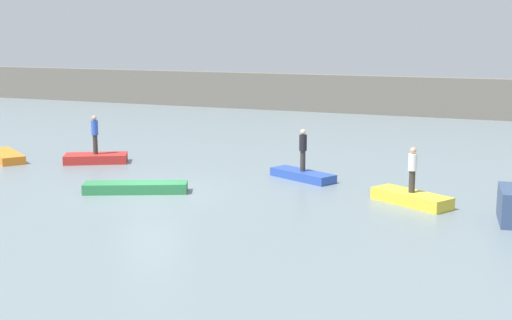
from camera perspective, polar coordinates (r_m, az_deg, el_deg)
ground_plane at (r=27.19m, az=-8.57°, el=-2.72°), size 120.00×120.00×0.00m
embankment_wall at (r=53.76m, az=7.78°, el=5.33°), size 80.00×1.20×2.86m
rowboat_orange at (r=35.90m, az=-19.71°, el=0.30°), size 3.37×2.78×0.39m
rowboat_red at (r=33.98m, az=-12.90°, el=0.13°), size 3.15×2.53×0.42m
rowboat_green at (r=27.43m, az=-9.76°, el=-2.22°), size 3.99×2.52×0.39m
rowboat_blue at (r=29.48m, az=3.81°, el=-1.24°), size 3.14×2.15×0.35m
rowboat_yellow at (r=25.83m, az=12.52°, el=-3.06°), size 3.13×2.34×0.44m
person_white_shirt at (r=25.59m, az=12.62°, el=-0.60°), size 0.32×0.32×1.64m
person_dark_shirt at (r=29.27m, az=3.84°, el=1.00°), size 0.32×0.32×1.78m
person_blue_shirt at (r=33.78m, az=-12.98°, el=2.19°), size 0.32×0.32×1.83m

